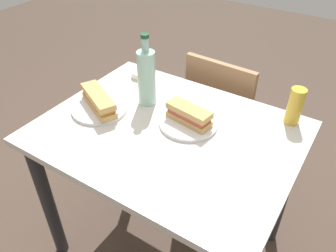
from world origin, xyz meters
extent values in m
plane|color=#47382D|center=(0.00, 0.00, 0.00)|extent=(8.00, 8.00, 0.00)
cube|color=beige|center=(0.00, 0.00, 0.74)|extent=(1.01, 0.78, 0.03)
cylinder|color=#262628|center=(-0.44, -0.33, 0.36)|extent=(0.06, 0.06, 0.73)
cylinder|color=#262628|center=(-0.44, 0.33, 0.36)|extent=(0.06, 0.06, 0.73)
cylinder|color=#262628|center=(0.44, 0.33, 0.36)|extent=(0.06, 0.06, 0.73)
cube|color=#936B47|center=(0.00, 0.67, 0.43)|extent=(0.42, 0.42, 0.02)
cube|color=#936B47|center=(-0.01, 0.49, 0.64)|extent=(0.38, 0.05, 0.40)
cylinder|color=#936B47|center=(0.19, 0.84, 0.21)|extent=(0.04, 0.04, 0.42)
cylinder|color=#936B47|center=(-0.17, 0.86, 0.21)|extent=(0.04, 0.04, 0.42)
cylinder|color=#936B47|center=(0.17, 0.48, 0.21)|extent=(0.04, 0.04, 0.42)
cylinder|color=#936B47|center=(-0.19, 0.50, 0.21)|extent=(0.04, 0.04, 0.42)
cylinder|color=white|center=(-0.32, -0.04, 0.77)|extent=(0.24, 0.24, 0.01)
cube|color=tan|center=(-0.32, -0.04, 0.79)|extent=(0.24, 0.17, 0.02)
cube|color=#CC8438|center=(-0.32, -0.04, 0.81)|extent=(0.22, 0.15, 0.02)
cube|color=tan|center=(-0.32, -0.04, 0.83)|extent=(0.24, 0.17, 0.02)
cube|color=silver|center=(-0.26, -0.01, 0.78)|extent=(0.09, 0.06, 0.00)
cube|color=#59331E|center=(-0.34, 0.03, 0.78)|extent=(0.07, 0.05, 0.01)
cylinder|color=white|center=(0.05, 0.08, 0.77)|extent=(0.24, 0.24, 0.01)
cube|color=tan|center=(0.05, 0.08, 0.79)|extent=(0.20, 0.10, 0.02)
cube|color=#B74C3D|center=(0.05, 0.08, 0.81)|extent=(0.18, 0.09, 0.02)
cube|color=tan|center=(0.05, 0.08, 0.83)|extent=(0.20, 0.10, 0.02)
cube|color=silver|center=(0.09, 0.11, 0.78)|extent=(0.10, 0.05, 0.00)
cube|color=#59331E|center=(0.01, 0.15, 0.78)|extent=(0.08, 0.04, 0.01)
cylinder|color=#99C6B7|center=(-0.18, 0.12, 0.88)|extent=(0.08, 0.08, 0.24)
cylinder|color=#99C6B7|center=(-0.18, 0.12, 1.03)|extent=(0.03, 0.03, 0.06)
cylinder|color=#19472D|center=(-0.18, 0.12, 1.07)|extent=(0.03, 0.03, 0.02)
cylinder|color=gold|center=(0.39, 0.32, 0.84)|extent=(0.06, 0.06, 0.16)
cylinder|color=silver|center=(-0.35, 0.29, 0.77)|extent=(0.09, 0.09, 0.03)
camera|label=1|loc=(0.57, -0.89, 1.58)|focal=36.15mm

